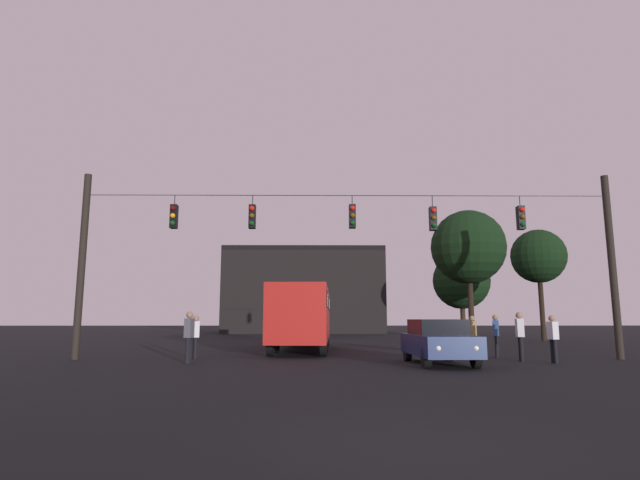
% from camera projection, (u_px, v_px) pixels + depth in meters
% --- Properties ---
extents(ground_plane, '(168.00, 168.00, 0.00)m').
position_uv_depth(ground_plane, '(337.00, 345.00, 30.22)').
color(ground_plane, black).
rests_on(ground_plane, ground).
extents(overhead_signal_span, '(21.21, 0.44, 7.29)m').
position_uv_depth(overhead_signal_span, '(348.00, 249.00, 19.82)').
color(overhead_signal_span, black).
rests_on(overhead_signal_span, ground).
extents(city_bus, '(2.95, 11.09, 3.00)m').
position_uv_depth(city_bus, '(303.00, 312.00, 25.23)').
color(city_bus, '#B21E19').
rests_on(city_bus, ground).
extents(car_near_right, '(1.90, 4.37, 1.52)m').
position_uv_depth(car_near_right, '(438.00, 341.00, 17.25)').
color(car_near_right, navy).
rests_on(car_near_right, ground).
extents(pedestrian_crossing_left, '(0.35, 0.42, 1.71)m').
position_uv_depth(pedestrian_crossing_left, '(496.00, 333.00, 20.39)').
color(pedestrian_crossing_left, black).
rests_on(pedestrian_crossing_left, ground).
extents(pedestrian_crossing_center, '(0.36, 0.42, 1.67)m').
position_uv_depth(pedestrian_crossing_center, '(195.00, 334.00, 19.46)').
color(pedestrian_crossing_center, black).
rests_on(pedestrian_crossing_center, ground).
extents(pedestrian_crossing_right, '(0.29, 0.39, 1.79)m').
position_uv_depth(pedestrian_crossing_right, '(520.00, 333.00, 18.37)').
color(pedestrian_crossing_right, black).
rests_on(pedestrian_crossing_right, ground).
extents(pedestrian_near_bus, '(0.25, 0.37, 1.67)m').
position_uv_depth(pedestrian_near_bus, '(473.00, 333.00, 20.85)').
color(pedestrian_near_bus, black).
rests_on(pedestrian_near_bus, ground).
extents(pedestrian_trailing, '(0.30, 0.40, 1.66)m').
position_uv_depth(pedestrian_trailing, '(553.00, 336.00, 17.67)').
color(pedestrian_trailing, black).
rests_on(pedestrian_trailing, ground).
extents(pedestrian_far_side, '(0.30, 0.39, 1.79)m').
position_uv_depth(pedestrian_far_side, '(189.00, 334.00, 17.55)').
color(pedestrian_far_side, black).
rests_on(pedestrian_far_side, ground).
extents(corner_building, '(16.96, 9.49, 9.05)m').
position_uv_depth(corner_building, '(304.00, 292.00, 55.74)').
color(corner_building, black).
rests_on(corner_building, ground).
extents(tree_left_silhouette, '(3.86, 3.86, 7.93)m').
position_uv_depth(tree_left_silhouette, '(538.00, 257.00, 36.15)').
color(tree_left_silhouette, black).
rests_on(tree_left_silhouette, ground).
extents(tree_behind_building, '(5.19, 5.19, 7.60)m').
position_uv_depth(tree_behind_building, '(461.00, 281.00, 46.20)').
color(tree_behind_building, '#2D2116').
rests_on(tree_behind_building, ground).
extents(tree_right_far, '(4.33, 4.33, 7.88)m').
position_uv_depth(tree_right_far, '(468.00, 247.00, 29.45)').
color(tree_right_far, black).
rests_on(tree_right_far, ground).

